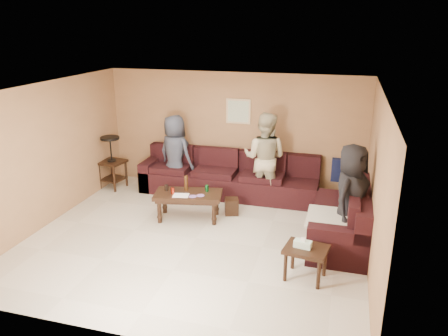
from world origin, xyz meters
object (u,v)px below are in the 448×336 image
at_px(end_table_left, 112,161).
at_px(person_left, 175,154).
at_px(person_right, 350,197).
at_px(waste_bin, 232,206).
at_px(person_middle, 265,158).
at_px(sectional_sofa, 261,193).
at_px(coffee_table, 188,197).
at_px(side_table_right, 306,252).

relative_size(end_table_left, person_left, 0.69).
bearing_deg(end_table_left, person_right, -15.14).
xyz_separation_m(waste_bin, person_middle, (0.46, 0.80, 0.76)).
height_order(sectional_sofa, person_middle, person_middle).
distance_m(coffee_table, person_left, 1.51).
relative_size(end_table_left, person_right, 0.67).
bearing_deg(end_table_left, side_table_right, -29.35).
bearing_deg(side_table_right, person_middle, 112.55).
distance_m(side_table_right, person_right, 1.34).
bearing_deg(person_right, sectional_sofa, 78.26).
relative_size(waste_bin, person_right, 0.18).
bearing_deg(side_table_right, person_right, 63.97).
relative_size(coffee_table, person_middle, 0.72).
relative_size(waste_bin, person_left, 0.18).
xyz_separation_m(person_left, person_right, (3.56, -1.54, 0.03)).
bearing_deg(person_middle, person_right, 144.44).
bearing_deg(side_table_right, sectional_sofa, 115.48).
bearing_deg(person_right, person_middle, 70.07).
bearing_deg(person_left, end_table_left, 26.52).
distance_m(end_table_left, person_right, 5.15).
relative_size(sectional_sofa, person_left, 2.82).
bearing_deg(sectional_sofa, person_left, 167.10).
height_order(end_table_left, person_right, person_right).
xyz_separation_m(side_table_right, person_left, (-3.01, 2.67, 0.41)).
xyz_separation_m(sectional_sofa, person_middle, (-0.03, 0.40, 0.59)).
bearing_deg(sectional_sofa, coffee_table, -146.28).
bearing_deg(person_left, coffee_table, 139.12).
xyz_separation_m(sectional_sofa, end_table_left, (-3.34, 0.25, 0.27)).
xyz_separation_m(end_table_left, waste_bin, (2.85, -0.64, -0.45)).
bearing_deg(person_middle, coffee_table, 52.51).
height_order(coffee_table, side_table_right, coffee_table).
relative_size(coffee_table, person_right, 0.76).
bearing_deg(sectional_sofa, end_table_left, 175.73).
bearing_deg(coffee_table, end_table_left, 153.73).
bearing_deg(coffee_table, person_left, 120.56).
bearing_deg(person_left, sectional_sofa, -174.34).
xyz_separation_m(sectional_sofa, waste_bin, (-0.49, -0.39, -0.17)).
bearing_deg(person_left, side_table_right, 156.92).
height_order(waste_bin, person_right, person_right).
height_order(coffee_table, waste_bin, coffee_table).
distance_m(sectional_sofa, waste_bin, 0.65).
bearing_deg(end_table_left, sectional_sofa, -4.27).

